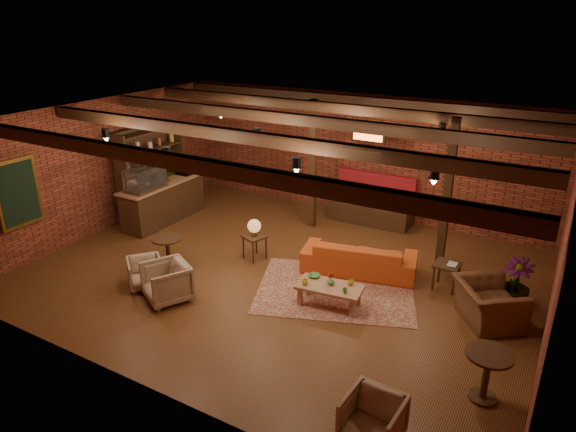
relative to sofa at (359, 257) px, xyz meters
The scene contains 29 objects.
floor 1.68m from the sofa, 148.76° to the right, with size 10.00×10.00×0.00m, color #361F0D.
ceiling 3.30m from the sofa, 148.76° to the right, with size 10.00×8.00×0.02m, color black.
wall_back 3.67m from the sofa, 114.13° to the left, with size 10.00×0.02×3.20m, color maroon.
wall_front 5.21m from the sofa, 106.18° to the right, with size 10.00×0.02×3.20m, color maroon.
wall_left 6.59m from the sofa, behind, with size 0.02×8.00×3.20m, color maroon.
wall_right 3.90m from the sofa, 13.39° to the right, with size 0.02×8.00×3.20m, color maroon.
ceiling_beams 3.20m from the sofa, 148.76° to the right, with size 9.80×6.40×0.22m, color black, non-canonical shape.
ceiling_pipe 2.97m from the sofa, 152.12° to the left, with size 0.12×0.12×9.60m, color black.
post_left 2.94m from the sofa, 139.01° to the left, with size 0.16×0.16×3.20m, color black.
post_right 2.20m from the sofa, 39.47° to the left, with size 0.16×0.16×3.20m, color black.
service_counter 5.53m from the sofa, behind, with size 0.80×2.50×1.60m, color black, non-canonical shape.
plant_counter 5.49m from the sofa, behind, with size 0.35×0.39×0.30m, color #337F33.
shelving_hutch 5.98m from the sofa, behind, with size 0.52×2.00×2.40m, color black, non-canonical shape.
chalkboard_menu 7.19m from the sofa, 153.54° to the right, with size 0.08×0.96×1.46m, color black.
banquette 2.82m from the sofa, 106.70° to the left, with size 2.10×0.70×1.00m, color maroon, non-canonical shape.
service_sign 3.12m from the sofa, 109.81° to the left, with size 0.86×0.06×0.30m, color #FF5B19.
ceiling_spotlights 3.01m from the sofa, 148.76° to the right, with size 6.40×4.40×0.28m, color black, non-canonical shape.
rug 0.99m from the sofa, 96.52° to the right, with size 3.01×2.30×0.01m, color maroon.
sofa is the anchor object (origin of this frame).
coffee_table 1.50m from the sofa, 89.09° to the right, with size 1.26×0.72×0.66m.
side_table_lamp 2.34m from the sofa, 166.13° to the right, with size 0.57×0.57×0.93m.
round_table_left 4.05m from the sofa, 153.69° to the right, with size 0.65×0.65×0.67m.
armchair_a 4.35m from the sofa, 142.27° to the right, with size 0.64×0.60×0.66m, color #C3B897.
armchair_b 3.93m from the sofa, 133.64° to the right, with size 0.79×0.74×0.81m, color #C3B897.
armchair_right 2.74m from the sofa, 12.94° to the right, with size 1.12×0.73×0.98m, color brown.
side_table_book 1.77m from the sofa, ahead, with size 0.50×0.50×0.56m.
round_table_right 4.01m from the sofa, 41.75° to the right, with size 0.65×0.65×0.77m.
armchair_far 4.59m from the sofa, 65.45° to the right, with size 0.70×0.65×0.72m, color #C3B897.
plant_tall 3.20m from the sofa, ahead, with size 1.63×1.63×2.92m, color #4C7F4C.
Camera 1 is at (4.89, -8.20, 5.09)m, focal length 32.00 mm.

